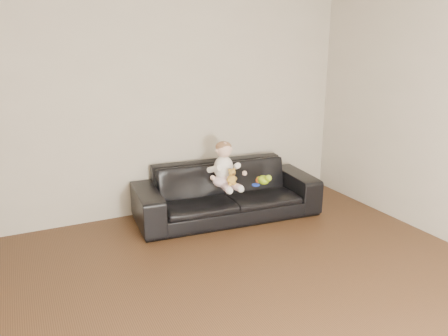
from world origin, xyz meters
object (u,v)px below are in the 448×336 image
toy_blue_disc (256,185)px  teddy_bear (232,177)px  baby (225,167)px  toy_rattle (258,180)px  toy_green (263,180)px  sofa (227,191)px

toy_blue_disc → teddy_bear: bearing=-170.7°
baby → toy_rattle: size_ratio=7.57×
toy_green → baby: bearing=166.5°
baby → toy_green: (0.44, -0.11, -0.18)m
toy_green → toy_rattle: (-0.03, 0.06, -0.02)m
sofa → teddy_bear: size_ratio=11.11×
baby → toy_green: size_ratio=3.46×
sofa → toy_green: sofa is taller
toy_green → toy_blue_disc: 0.11m
toy_rattle → sofa: bearing=154.2°
toy_rattle → toy_blue_disc: 0.09m
sofa → baby: bearing=-120.7°
baby → teddy_bear: baby is taller
teddy_bear → sofa: bearing=73.0°
baby → sofa: bearing=54.8°
teddy_bear → toy_green: 0.45m
toy_green → toy_rattle: bearing=116.0°
toy_green → toy_rattle: size_ratio=2.19×
sofa → baby: 0.36m
baby → toy_rattle: baby is taller
teddy_bear → toy_blue_disc: (0.34, 0.06, -0.15)m
toy_green → toy_blue_disc: bearing=178.0°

